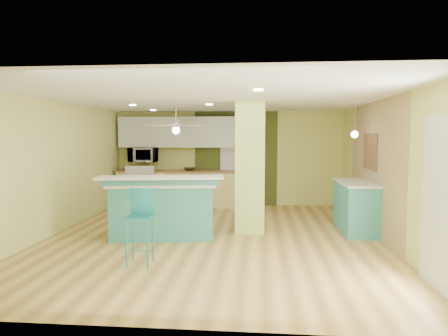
% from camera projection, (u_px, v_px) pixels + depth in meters
% --- Properties ---
extents(floor, '(6.00, 7.00, 0.01)m').
position_uv_depth(floor, '(214.00, 237.00, 7.30)').
color(floor, olive).
rests_on(floor, ground).
extents(ceiling, '(6.00, 7.00, 0.01)m').
position_uv_depth(ceiling, '(213.00, 99.00, 7.10)').
color(ceiling, white).
rests_on(ceiling, wall_back).
extents(wall_back, '(6.00, 0.01, 2.50)m').
position_uv_depth(wall_back, '(228.00, 158.00, 10.68)').
color(wall_back, '#D3D471').
rests_on(wall_back, floor).
extents(wall_front, '(6.00, 0.01, 2.50)m').
position_uv_depth(wall_front, '(171.00, 200.00, 3.72)').
color(wall_front, '#D3D471').
rests_on(wall_front, floor).
extents(wall_left, '(0.01, 7.00, 2.50)m').
position_uv_depth(wall_left, '(54.00, 168.00, 7.47)').
color(wall_left, '#D3D471').
rests_on(wall_left, floor).
extents(wall_right, '(0.01, 7.00, 2.50)m').
position_uv_depth(wall_right, '(385.00, 170.00, 6.94)').
color(wall_right, '#D3D471').
rests_on(wall_right, floor).
extents(wood_panel, '(0.02, 3.40, 2.50)m').
position_uv_depth(wood_panel, '(374.00, 168.00, 7.54)').
color(wood_panel, '#9A7F58').
rests_on(wood_panel, floor).
extents(olive_accent, '(2.20, 0.02, 2.50)m').
position_uv_depth(olive_accent, '(236.00, 158.00, 10.65)').
color(olive_accent, '#3F481C').
rests_on(olive_accent, floor).
extents(interior_door, '(0.82, 0.05, 2.00)m').
position_uv_depth(interior_door, '(236.00, 168.00, 10.64)').
color(interior_door, silver).
rests_on(interior_door, floor).
extents(french_door, '(0.04, 1.08, 2.10)m').
position_uv_depth(french_door, '(443.00, 204.00, 4.68)').
color(french_door, silver).
rests_on(french_door, floor).
extents(column, '(0.55, 0.55, 2.50)m').
position_uv_depth(column, '(250.00, 167.00, 7.64)').
color(column, '#BBD161').
rests_on(column, floor).
extents(kitchen_run, '(3.25, 0.63, 0.94)m').
position_uv_depth(kitchen_run, '(179.00, 188.00, 10.56)').
color(kitchen_run, '#E7D678').
rests_on(kitchen_run, floor).
extents(stove, '(0.76, 0.66, 1.08)m').
position_uv_depth(stove, '(143.00, 188.00, 10.63)').
color(stove, silver).
rests_on(stove, floor).
extents(upper_cabinets, '(3.20, 0.34, 0.80)m').
position_uv_depth(upper_cabinets, '(179.00, 132.00, 10.56)').
color(upper_cabinets, silver).
rests_on(upper_cabinets, wall_back).
extents(microwave, '(0.70, 0.48, 0.39)m').
position_uv_depth(microwave, '(143.00, 155.00, 10.57)').
color(microwave, white).
rests_on(microwave, wall_back).
extents(ceiling_fan, '(1.41, 1.41, 0.61)m').
position_uv_depth(ceiling_fan, '(176.00, 126.00, 9.22)').
color(ceiling_fan, silver).
rests_on(ceiling_fan, ceiling).
extents(pendant_lamp, '(0.14, 0.14, 0.69)m').
position_uv_depth(pendant_lamp, '(355.00, 134.00, 7.67)').
color(pendant_lamp, silver).
rests_on(pendant_lamp, ceiling).
extents(wall_decor, '(0.03, 0.90, 0.70)m').
position_uv_depth(wall_decor, '(370.00, 151.00, 7.72)').
color(wall_decor, brown).
rests_on(wall_decor, wood_panel).
extents(peninsula, '(2.21, 1.44, 1.16)m').
position_uv_depth(peninsula, '(163.00, 208.00, 7.31)').
color(peninsula, teal).
rests_on(peninsula, floor).
extents(bar_stool, '(0.36, 0.36, 1.09)m').
position_uv_depth(bar_stool, '(141.00, 214.00, 5.75)').
color(bar_stool, teal).
rests_on(bar_stool, floor).
extents(side_counter, '(0.64, 1.51, 0.97)m').
position_uv_depth(side_counter, '(356.00, 206.00, 7.74)').
color(side_counter, teal).
rests_on(side_counter, floor).
extents(fruit_bowl, '(0.39, 0.39, 0.08)m').
position_uv_depth(fruit_bowl, '(190.00, 169.00, 10.49)').
color(fruit_bowl, '#322114').
rests_on(fruit_bowl, kitchen_run).
extents(canister, '(0.13, 0.13, 0.16)m').
position_uv_depth(canister, '(161.00, 178.00, 7.25)').
color(canister, gold).
rests_on(canister, peninsula).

